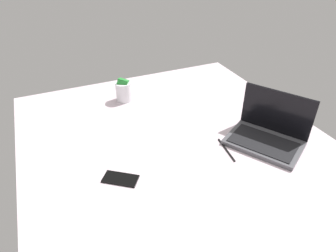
% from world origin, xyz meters
% --- Properties ---
extents(bed_mattress, '(1.80, 1.40, 0.18)m').
position_xyz_m(bed_mattress, '(0.00, 0.00, 0.09)').
color(bed_mattress, silver).
rests_on(bed_mattress, ground).
extents(laptop, '(0.40, 0.37, 0.23)m').
position_xyz_m(laptop, '(0.04, 0.39, 0.22)').
color(laptop, '#4C4C51').
rests_on(laptop, bed_mattress).
extents(snack_cup, '(0.09, 0.09, 0.14)m').
position_xyz_m(snack_cup, '(-0.62, -0.11, 0.24)').
color(snack_cup, silver).
rests_on(snack_cup, bed_mattress).
extents(cell_phone, '(0.14, 0.15, 0.01)m').
position_xyz_m(cell_phone, '(0.01, -0.31, 0.18)').
color(cell_phone, black).
rests_on(cell_phone, bed_mattress).
extents(charger_cable, '(0.17, 0.03, 0.01)m').
position_xyz_m(charger_cable, '(0.02, 0.18, 0.18)').
color(charger_cable, black).
rests_on(charger_cable, bed_mattress).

